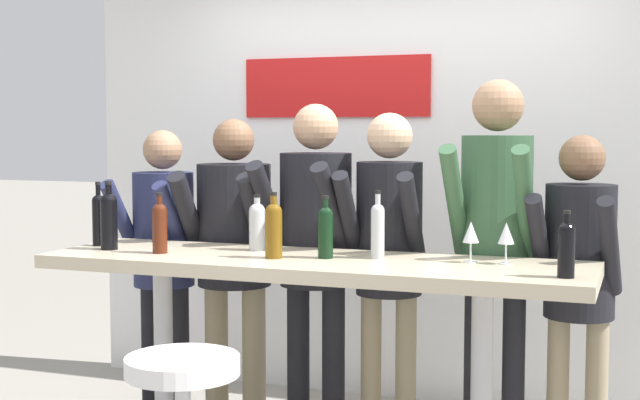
{
  "coord_description": "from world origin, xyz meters",
  "views": [
    {
      "loc": [
        1.38,
        -3.65,
        1.61
      ],
      "look_at": [
        0.0,
        0.1,
        1.3
      ],
      "focal_mm": 50.0,
      "sensor_mm": 36.0,
      "label": 1
    }
  ],
  "objects_px": {
    "tasting_table": "(312,291)",
    "wine_bottle_0": "(566,247)",
    "wine_bottle_3": "(378,228)",
    "wine_glass_1": "(506,235)",
    "person_far_left": "(163,243)",
    "wine_bottle_2": "(257,224)",
    "wine_glass_0": "(471,234)",
    "wine_bottle_5": "(274,228)",
    "person_center": "(388,243)",
    "person_center_right": "(496,227)",
    "person_center_left": "(315,236)",
    "wine_bottle_7": "(99,217)",
    "wine_bottle_1": "(326,229)",
    "person_left": "(234,242)",
    "wine_bottle_6": "(109,218)",
    "person_right": "(579,267)",
    "wine_bottle_4": "(160,225)"
  },
  "relations": [
    {
      "from": "wine_bottle_3",
      "to": "wine_bottle_5",
      "type": "height_order",
      "value": "wine_bottle_3"
    },
    {
      "from": "person_center_right",
      "to": "tasting_table",
      "type": "bearing_deg",
      "value": -144.44
    },
    {
      "from": "wine_bottle_7",
      "to": "person_center_right",
      "type": "bearing_deg",
      "value": 14.02
    },
    {
      "from": "person_center_right",
      "to": "wine_bottle_6",
      "type": "xyz_separation_m",
      "value": [
        -1.73,
        -0.56,
        0.03
      ]
    },
    {
      "from": "person_far_left",
      "to": "wine_bottle_2",
      "type": "height_order",
      "value": "person_far_left"
    },
    {
      "from": "wine_bottle_0",
      "to": "wine_bottle_1",
      "type": "xyz_separation_m",
      "value": [
        -1.04,
        0.17,
        0.01
      ]
    },
    {
      "from": "person_center",
      "to": "person_center_right",
      "type": "height_order",
      "value": "person_center_right"
    },
    {
      "from": "person_far_left",
      "to": "wine_bottle_0",
      "type": "distance_m",
      "value": 2.28
    },
    {
      "from": "person_far_left",
      "to": "wine_bottle_1",
      "type": "bearing_deg",
      "value": -24.34
    },
    {
      "from": "wine_bottle_3",
      "to": "wine_bottle_5",
      "type": "distance_m",
      "value": 0.46
    },
    {
      "from": "wine_bottle_3",
      "to": "wine_glass_1",
      "type": "xyz_separation_m",
      "value": [
        0.55,
        0.03,
        -0.01
      ]
    },
    {
      "from": "person_far_left",
      "to": "person_left",
      "type": "xyz_separation_m",
      "value": [
        0.42,
        -0.0,
        0.02
      ]
    },
    {
      "from": "person_center_right",
      "to": "wine_bottle_7",
      "type": "xyz_separation_m",
      "value": [
        -1.85,
        -0.46,
        0.02
      ]
    },
    {
      "from": "person_far_left",
      "to": "wine_bottle_2",
      "type": "bearing_deg",
      "value": -27.34
    },
    {
      "from": "wine_bottle_0",
      "to": "person_left",
      "type": "bearing_deg",
      "value": 158.35
    },
    {
      "from": "person_center",
      "to": "wine_glass_1",
      "type": "height_order",
      "value": "person_center"
    },
    {
      "from": "person_right",
      "to": "wine_bottle_2",
      "type": "bearing_deg",
      "value": -159.95
    },
    {
      "from": "wine_bottle_6",
      "to": "person_far_left",
      "type": "bearing_deg",
      "value": 95.98
    },
    {
      "from": "wine_glass_0",
      "to": "wine_glass_1",
      "type": "distance_m",
      "value": 0.15
    },
    {
      "from": "person_center_left",
      "to": "wine_glass_0",
      "type": "distance_m",
      "value": 0.95
    },
    {
      "from": "person_center_right",
      "to": "wine_bottle_6",
      "type": "distance_m",
      "value": 1.82
    },
    {
      "from": "wine_bottle_1",
      "to": "wine_bottle_6",
      "type": "relative_size",
      "value": 0.85
    },
    {
      "from": "tasting_table",
      "to": "wine_bottle_7",
      "type": "distance_m",
      "value": 1.17
    },
    {
      "from": "wine_glass_0",
      "to": "wine_glass_1",
      "type": "height_order",
      "value": "same"
    },
    {
      "from": "person_far_left",
      "to": "person_center_right",
      "type": "bearing_deg",
      "value": -0.68
    },
    {
      "from": "wine_bottle_3",
      "to": "wine_bottle_6",
      "type": "xyz_separation_m",
      "value": [
        -1.28,
        -0.15,
        0.01
      ]
    },
    {
      "from": "person_left",
      "to": "person_center_right",
      "type": "distance_m",
      "value": 1.37
    },
    {
      "from": "person_center",
      "to": "wine_bottle_2",
      "type": "distance_m",
      "value": 0.65
    },
    {
      "from": "person_center",
      "to": "wine_bottle_4",
      "type": "relative_size",
      "value": 6.09
    },
    {
      "from": "tasting_table",
      "to": "wine_bottle_2",
      "type": "xyz_separation_m",
      "value": [
        -0.33,
        0.15,
        0.27
      ]
    },
    {
      "from": "person_center",
      "to": "person_right",
      "type": "distance_m",
      "value": 0.9
    },
    {
      "from": "wine_bottle_5",
      "to": "person_right",
      "type": "bearing_deg",
      "value": 24.33
    },
    {
      "from": "person_far_left",
      "to": "wine_bottle_7",
      "type": "bearing_deg",
      "value": -96.59
    },
    {
      "from": "person_center_right",
      "to": "wine_bottle_4",
      "type": "height_order",
      "value": "person_center_right"
    },
    {
      "from": "wine_glass_0",
      "to": "wine_bottle_5",
      "type": "bearing_deg",
      "value": -168.82
    },
    {
      "from": "person_center_left",
      "to": "wine_glass_0",
      "type": "height_order",
      "value": "person_center_left"
    },
    {
      "from": "person_far_left",
      "to": "wine_bottle_3",
      "type": "xyz_separation_m",
      "value": [
        1.34,
        -0.45,
        0.18
      ]
    },
    {
      "from": "person_center_left",
      "to": "wine_bottle_0",
      "type": "relative_size",
      "value": 6.75
    },
    {
      "from": "wine_bottle_0",
      "to": "wine_bottle_5",
      "type": "relative_size",
      "value": 0.88
    },
    {
      "from": "wine_bottle_2",
      "to": "wine_bottle_5",
      "type": "bearing_deg",
      "value": -50.4
    },
    {
      "from": "tasting_table",
      "to": "person_center_right",
      "type": "height_order",
      "value": "person_center_right"
    },
    {
      "from": "person_center",
      "to": "wine_bottle_5",
      "type": "bearing_deg",
      "value": -124.27
    },
    {
      "from": "tasting_table",
      "to": "wine_bottle_0",
      "type": "height_order",
      "value": "wine_bottle_0"
    },
    {
      "from": "person_center",
      "to": "wine_glass_0",
      "type": "xyz_separation_m",
      "value": [
        0.47,
        -0.4,
        0.11
      ]
    },
    {
      "from": "wine_bottle_2",
      "to": "wine_bottle_3",
      "type": "bearing_deg",
      "value": -6.02
    },
    {
      "from": "person_left",
      "to": "person_center_left",
      "type": "bearing_deg",
      "value": -8.64
    },
    {
      "from": "tasting_table",
      "to": "wine_bottle_0",
      "type": "xyz_separation_m",
      "value": [
        1.1,
        -0.15,
        0.27
      ]
    },
    {
      "from": "wine_bottle_0",
      "to": "wine_bottle_1",
      "type": "distance_m",
      "value": 1.05
    },
    {
      "from": "tasting_table",
      "to": "wine_bottle_4",
      "type": "relative_size",
      "value": 8.74
    },
    {
      "from": "wine_bottle_2",
      "to": "wine_bottle_6",
      "type": "relative_size",
      "value": 0.81
    }
  ]
}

